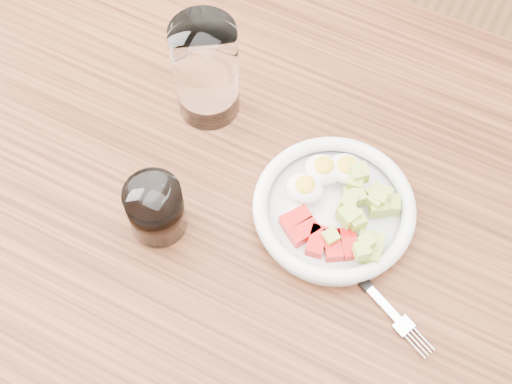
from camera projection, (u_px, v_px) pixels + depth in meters
ground at (258, 357)px, 1.66m from camera, size 4.00×4.00×0.00m
dining_table at (259, 240)px, 1.07m from camera, size 1.50×0.90×0.77m
bowl at (335, 207)px, 0.96m from camera, size 0.22×0.22×0.06m
fork at (358, 276)px, 0.93m from camera, size 0.20×0.10×0.01m
water_glass at (206, 71)px, 0.99m from camera, size 0.09×0.09×0.16m
coffee_glass at (156, 209)px, 0.94m from camera, size 0.08×0.08×0.09m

